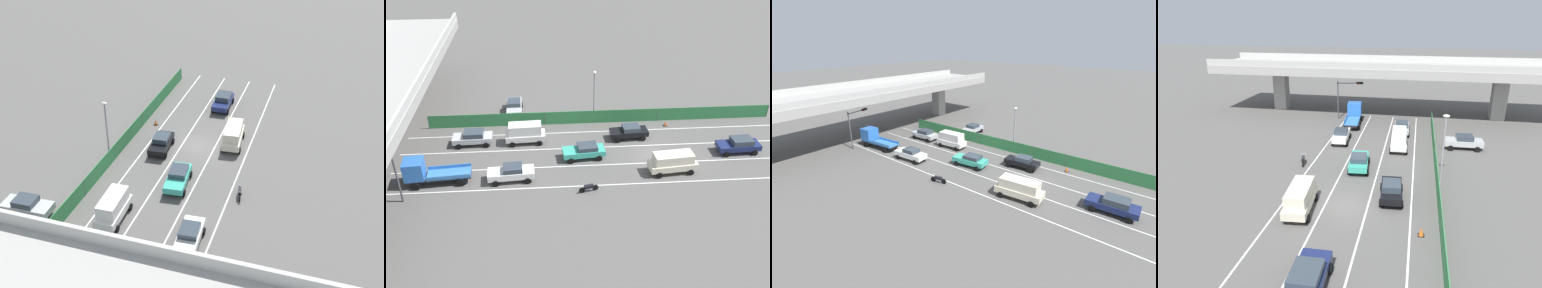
{
  "view_description": "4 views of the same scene",
  "coord_description": "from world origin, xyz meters",
  "views": [
    {
      "loc": [
        -12.66,
        42.61,
        26.93
      ],
      "look_at": [
        0.01,
        2.25,
        1.51
      ],
      "focal_mm": 46.19,
      "sensor_mm": 36.0,
      "label": 1
    },
    {
      "loc": [
        -39.71,
        10.78,
        26.41
      ],
      "look_at": [
        -0.49,
        7.95,
        1.9
      ],
      "focal_mm": 41.81,
      "sensor_mm": 36.0,
      "label": 2
    },
    {
      "loc": [
        -26.59,
        -12.86,
        15.29
      ],
      "look_at": [
        2.71,
        10.66,
        1.39
      ],
      "focal_mm": 26.48,
      "sensor_mm": 36.0,
      "label": 3
    },
    {
      "loc": [
        5.0,
        -23.86,
        14.35
      ],
      "look_at": [
        -1.65,
        9.96,
        1.57
      ],
      "focal_mm": 32.2,
      "sensor_mm": 36.0,
      "label": 4
    }
  ],
  "objects": [
    {
      "name": "lane_line_mid_left",
      "position": [
        -1.72,
        4.51,
        0.0
      ],
      "size": [
        0.14,
        45.02,
        0.01
      ],
      "primitive_type": "cube",
      "color": "silver",
      "rests_on": "ground"
    },
    {
      "name": "street_lamp",
      "position": [
        7.62,
        5.47,
        4.02
      ],
      "size": [
        0.6,
        0.36,
        6.55
      ],
      "color": "gray",
      "rests_on": "ground"
    },
    {
      "name": "parked_wagon_silver",
      "position": [
        10.63,
        15.15,
        0.9
      ],
      "size": [
        4.37,
        2.18,
        1.63
      ],
      "color": "#B2B5B7",
      "rests_on": "ground"
    },
    {
      "name": "green_fence",
      "position": [
        7.28,
        4.51,
        0.83
      ],
      "size": [
        0.1,
        41.12,
        1.66
      ],
      "color": "#338447",
      "rests_on": "ground"
    },
    {
      "name": "motorcycle",
      "position": [
        -6.07,
        7.33,
        0.46
      ],
      "size": [
        0.71,
        1.92,
        0.93
      ],
      "color": "black",
      "rests_on": "ground"
    },
    {
      "name": "car_van_cream",
      "position": [
        -3.37,
        -1.41,
        1.21
      ],
      "size": [
        2.4,
        4.97,
        2.12
      ],
      "color": "beige",
      "rests_on": "ground"
    },
    {
      "name": "lane_line_left_edge",
      "position": [
        -5.17,
        4.51,
        0.0
      ],
      "size": [
        0.14,
        45.02,
        0.01
      ],
      "primitive_type": "cube",
      "color": "silver",
      "rests_on": "ground"
    },
    {
      "name": "flatbed_truck_blue",
      "position": [
        -3.62,
        23.02,
        1.38
      ],
      "size": [
        2.58,
        6.32,
        2.72
      ],
      "color": "black",
      "rests_on": "ground"
    },
    {
      "name": "car_taxi_teal",
      "position": [
        -0.21,
        7.25,
        0.88
      ],
      "size": [
        2.37,
        4.59,
        1.56
      ],
      "color": "teal",
      "rests_on": "ground"
    },
    {
      "name": "lane_line_right_edge",
      "position": [
        5.17,
        4.51,
        0.0
      ],
      "size": [
        0.14,
        45.02,
        0.01
      ],
      "primitive_type": "cube",
      "color": "silver",
      "rests_on": "ground"
    },
    {
      "name": "lane_line_mid_right",
      "position": [
        1.72,
        4.51,
        0.0
      ],
      "size": [
        0.14,
        45.02,
        0.01
      ],
      "primitive_type": "cube",
      "color": "silver",
      "rests_on": "ground"
    },
    {
      "name": "car_sedan_white",
      "position": [
        -3.66,
        14.73,
        0.9
      ],
      "size": [
        2.19,
        4.66,
        1.63
      ],
      "color": "white",
      "rests_on": "ground"
    },
    {
      "name": "car_sedan_silver",
      "position": [
        3.37,
        19.35,
        0.91
      ],
      "size": [
        2.13,
        4.37,
        1.64
      ],
      "color": "#B7BABC",
      "rests_on": "ground"
    },
    {
      "name": "traffic_light",
      "position": [
        -5.08,
        24.91,
        3.98
      ],
      "size": [
        3.7,
        1.07,
        5.61
      ],
      "color": "#47474C",
      "rests_on": "ground"
    },
    {
      "name": "car_van_white",
      "position": [
        3.36,
        13.55,
        1.3
      ],
      "size": [
        2.13,
        4.43,
        2.32
      ],
      "color": "silver",
      "rests_on": "ground"
    },
    {
      "name": "car_sedan_navy",
      "position": [
        -0.22,
        -9.51,
        0.91
      ],
      "size": [
        2.18,
        4.6,
        1.64
      ],
      "color": "navy",
      "rests_on": "ground"
    },
    {
      "name": "ground_plane",
      "position": [
        0.0,
        0.0,
        0.0
      ],
      "size": [
        300.0,
        300.0,
        0.0
      ],
      "primitive_type": "plane",
      "color": "#565451"
    },
    {
      "name": "traffic_cone",
      "position": [
        5.95,
        -2.99,
        0.29
      ],
      "size": [
        0.47,
        0.47,
        0.63
      ],
      "color": "orange",
      "rests_on": "ground"
    },
    {
      "name": "car_sedan_black",
      "position": [
        3.46,
        1.83,
        0.87
      ],
      "size": [
        2.18,
        4.35,
        1.57
      ],
      "color": "black",
      "rests_on": "ground"
    }
  ]
}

